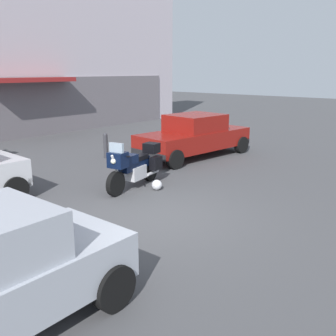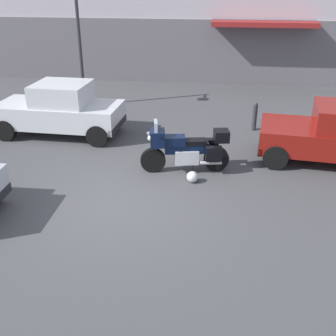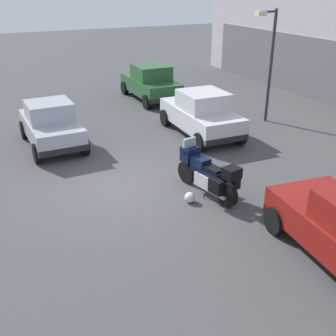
# 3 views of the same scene
# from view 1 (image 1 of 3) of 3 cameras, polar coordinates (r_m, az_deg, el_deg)

# --- Properties ---
(ground_plane) EXTENTS (80.00, 80.00, 0.00)m
(ground_plane) POSITION_cam_1_polar(r_m,az_deg,el_deg) (8.42, -2.39, -7.26)
(ground_plane) COLOR #424244
(motorcycle) EXTENTS (2.25, 0.96, 1.36)m
(motorcycle) POSITION_cam_1_polar(r_m,az_deg,el_deg) (10.32, -5.02, 0.42)
(motorcycle) COLOR black
(motorcycle) RESTS_ON ground
(helmet) EXTENTS (0.28, 0.28, 0.28)m
(helmet) POSITION_cam_1_polar(r_m,az_deg,el_deg) (10.18, -1.69, -2.54)
(helmet) COLOR silver
(helmet) RESTS_ON ground
(car_sedan_far) EXTENTS (4.70, 2.35, 1.56)m
(car_sedan_far) POSITION_cam_1_polar(r_m,az_deg,el_deg) (14.07, 3.97, 4.87)
(car_sedan_far) COLOR maroon
(car_sedan_far) RESTS_ON ground
(bollard_curbside) EXTENTS (0.16, 0.16, 0.92)m
(bollard_curbside) POSITION_cam_1_polar(r_m,az_deg,el_deg) (14.05, -9.35, 3.48)
(bollard_curbside) COLOR #333338
(bollard_curbside) RESTS_ON ground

